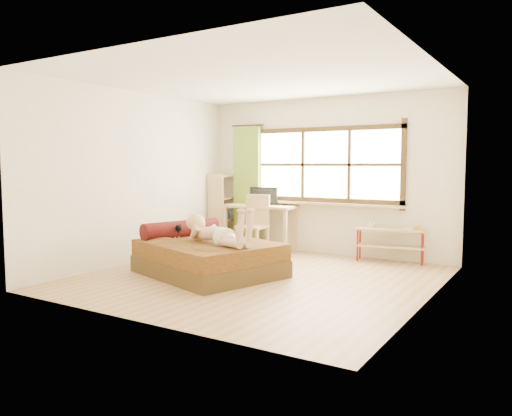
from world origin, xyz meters
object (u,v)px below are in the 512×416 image
Objects in this scene: pipe_shelf at (391,237)px; bookshelf at (223,209)px; woman at (215,223)px; kitten at (174,230)px; desk at (261,211)px; bed at (207,256)px; chair at (255,221)px.

bookshelf is at bearing 170.23° from pipe_shelf.
kitten is (-0.87, 0.15, -0.17)m from woman.
bed is at bearing -83.43° from desk.
woman is 1.89m from chair.
woman is 1.17× the size of pipe_shelf.
bed is 1.71× the size of woman.
chair is (0.09, -0.36, -0.14)m from desk.
bookshelf is (-0.65, 2.17, 0.12)m from kitten.
kitten is at bearing -106.81° from chair.
desk is 0.39m from chair.
woman is at bearing -0.60° from bed.
pipe_shelf is at bearing 69.93° from woman.
pipe_shelf is at bearing 8.22° from chair.
bed is 1.63× the size of bookshelf.
desk is 0.99× the size of bookshelf.
woman is (0.19, -0.06, 0.49)m from bed.
chair is at bearing 117.03° from bed.
woman reaches higher than pipe_shelf.
chair is at bearing 122.56° from woman.
desk is at bearing 117.96° from bed.
bed reaches higher than kitten.
woman is 4.67× the size of kitten.
bookshelf is (-3.29, 0.03, 0.30)m from pipe_shelf.
kitten is at bearing -101.98° from desk.
kitten is at bearing -169.59° from bed.
bookshelf is (-1.32, 2.26, 0.44)m from bed.
bookshelf reaches higher than chair.
chair is at bearing 94.58° from kitten.
bookshelf is (-1.03, 0.50, 0.12)m from chair.
kitten is at bearing -77.99° from bookshelf.
woman is 2.92m from pipe_shelf.
pipe_shelf is at bearing 56.68° from kitten.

